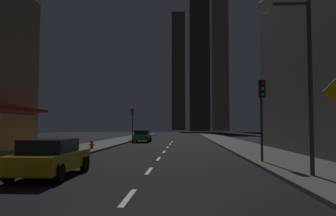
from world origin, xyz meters
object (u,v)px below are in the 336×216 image
at_px(traffic_light_far_left, 132,117).
at_px(car_parked_near, 51,158).
at_px(fire_hydrant_far_left, 92,145).
at_px(street_lamp_right, 287,43).
at_px(traffic_light_near_right, 262,102).
at_px(car_parked_far, 142,136).

bearing_deg(traffic_light_far_left, car_parked_near, -86.49).
distance_m(fire_hydrant_far_left, traffic_light_far_left, 17.81).
xyz_separation_m(car_parked_near, fire_hydrant_far_left, (-2.30, 13.40, -0.29)).
xyz_separation_m(traffic_light_far_left, street_lamp_right, (10.88, -31.09, 1.87)).
bearing_deg(car_parked_near, traffic_light_near_right, 26.01).
bearing_deg(car_parked_near, traffic_light_far_left, 93.51).
height_order(traffic_light_near_right, street_lamp_right, street_lamp_right).
bearing_deg(car_parked_near, fire_hydrant_far_left, 99.74).
bearing_deg(street_lamp_right, fire_hydrant_far_left, 129.90).
bearing_deg(traffic_light_near_right, car_parked_near, -153.99).
height_order(car_parked_near, traffic_light_far_left, traffic_light_far_left).
xyz_separation_m(car_parked_far, fire_hydrant_far_left, (-2.30, -13.45, -0.29)).
bearing_deg(car_parked_near, street_lamp_right, -0.56).
distance_m(traffic_light_near_right, street_lamp_right, 4.90).
bearing_deg(car_parked_far, car_parked_near, -90.00).
bearing_deg(traffic_light_far_left, traffic_light_near_right, -67.50).
bearing_deg(car_parked_far, street_lamp_right, -71.56).
xyz_separation_m(traffic_light_near_right, street_lamp_right, (-0.12, -4.53, 1.87)).
bearing_deg(traffic_light_far_left, car_parked_far, -65.40).
distance_m(traffic_light_near_right, traffic_light_far_left, 28.75).
bearing_deg(car_parked_far, traffic_light_near_right, -67.90).
distance_m(car_parked_far, traffic_light_near_right, 24.31).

